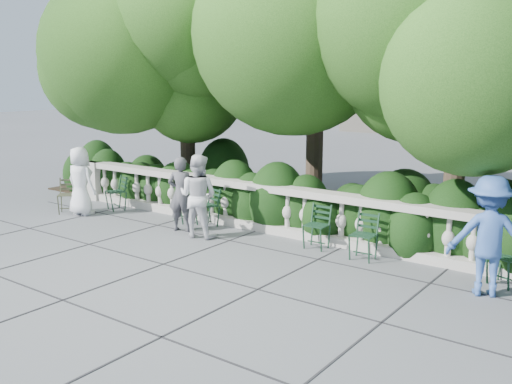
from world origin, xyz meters
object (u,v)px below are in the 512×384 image
Objects in this scene: chair_c at (179,223)px; person_older_blue at (489,236)px; chair_b at (111,210)px; person_businessman at (80,181)px; chair_a at (202,227)px; person_casual_man at (198,196)px; chair_d at (313,250)px; person_woman_grey at (181,194)px; chair_e at (497,287)px; chair_weathered at (67,215)px; chair_f at (359,262)px.

person_older_blue is (6.58, -0.39, 0.89)m from chair_c.
chair_c is (2.15, 0.10, 0.00)m from chair_b.
person_businessman reaches higher than chair_b.
person_older_blue is (5.94, -0.43, 0.89)m from chair_a.
person_businessman is at bearing -9.80° from person_casual_man.
chair_d is 0.54× the size of person_woman_grey.
chair_e is 9.10m from person_businessman.
person_businessman is 8.95m from person_older_blue.
person_woman_grey reaches higher than chair_b.
person_businessman is 3.46m from person_casual_man.
person_casual_man is at bearing -154.25° from chair_e.
chair_b is 1.00× the size of chair_weathered.
chair_a is 0.92m from person_woman_grey.
chair_weathered is 0.87m from person_businessman.
person_older_blue reaches higher than chair_e.
person_woman_grey is (2.67, -0.33, 0.78)m from chair_b.
person_casual_man is (3.45, 0.21, 0.04)m from person_businessman.
chair_a is 1.00× the size of chair_e.
person_businessman is 0.95× the size of person_casual_man.
chair_c is 1.48m from person_casual_man.
person_businessman is at bearing -177.25° from chair_f.
chair_f is (4.42, -0.11, 0.00)m from chair_c.
person_businessman is at bearing -155.23° from chair_e.
chair_a is 0.54× the size of person_woman_grey.
person_older_blue reaches higher than chair_weathered.
chair_a is 6.03m from person_older_blue.
chair_d is 1.00× the size of chair_e.
chair_a is at bearing -27.25° from person_older_blue.
chair_c is at bearing -159.98° from chair_e.
person_older_blue reaches higher than chair_f.
chair_f is 1.00× the size of chair_weathered.
chair_c is at bearing 176.67° from chair_d.
chair_e is at bearing 16.60° from chair_c.
chair_a is at bearing 175.70° from chair_d.
chair_d and chair_f have the same top height.
person_woman_grey reaches higher than chair_f.
chair_a is 1.00× the size of chair_c.
chair_b is at bearing -24.96° from person_older_blue.
chair_weathered is at bearing -12.00° from person_woman_grey.
chair_e and chair_f have the same top height.
chair_c is 0.47× the size of person_older_blue.
chair_f is at bearing 174.41° from person_casual_man.
person_woman_grey reaches higher than chair_weathered.
chair_e is at bearing -125.14° from person_older_blue.
person_older_blue is (8.73, -0.28, 0.89)m from chair_b.
person_businessman is at bearing -147.93° from chair_a.
person_businessman is at bearing -4.22° from chair_weathered.
chair_c is at bearing -61.95° from person_woman_grey.
chair_a is at bearing -160.39° from chair_e.
chair_weathered is at bearing -175.67° from chair_f.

